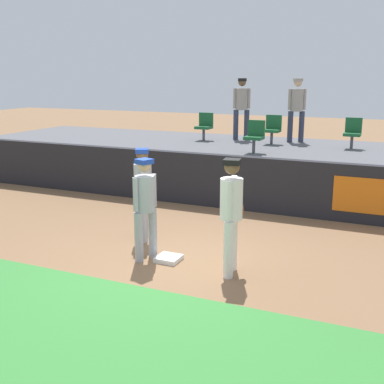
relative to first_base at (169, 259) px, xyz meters
The scene contains 14 objects.
ground_plane 0.05m from the first_base, 45.21° to the left, with size 60.00×60.00×0.00m, color #846042.
grass_foreground_strip 2.52m from the first_base, 89.49° to the right, with size 18.00×2.80×0.01m, color #388438.
first_base is the anchor object (origin of this frame).
player_fielder_home 1.56m from the first_base, ahead, with size 0.40×0.60×1.87m.
player_runner_visitor 1.06m from the first_base, 168.67° to the right, with size 0.43×0.47×1.77m.
player_coach_visitor 1.58m from the first_base, 139.18° to the left, with size 0.46×0.46×1.78m.
field_wall 3.71m from the first_base, 89.42° to the left, with size 18.00×0.26×1.28m.
bleacher_platform 6.25m from the first_base, 89.79° to the left, with size 18.00×4.80×1.14m, color #59595E.
seat_front_center 5.33m from the first_base, 90.39° to the left, with size 0.45×0.44×0.84m.
seat_back_right 7.41m from the first_base, 72.34° to the left, with size 0.44×0.44×0.84m.
seat_back_left 7.40m from the first_base, 107.54° to the left, with size 0.46×0.44×0.84m.
seat_back_center 7.07m from the first_base, 90.33° to the left, with size 0.46×0.44×0.84m.
spectator_hooded 7.92m from the first_base, 86.33° to the left, with size 0.50×0.46×1.87m.
spectator_capped 7.93m from the first_base, 99.09° to the left, with size 0.50×0.46×1.87m.
Camera 1 is at (3.54, -7.09, 3.14)m, focal length 45.67 mm.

